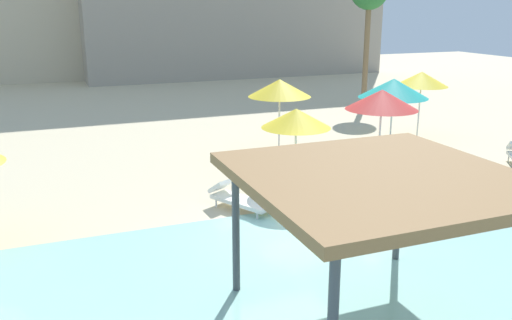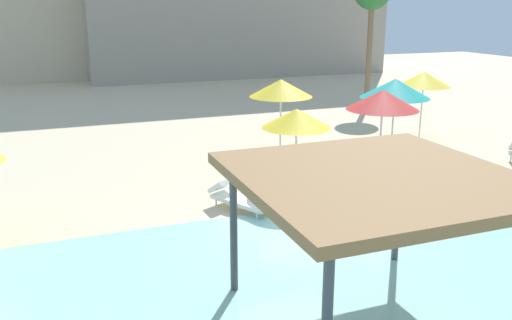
{
  "view_description": "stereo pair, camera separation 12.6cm",
  "coord_description": "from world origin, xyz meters",
  "px_view_note": "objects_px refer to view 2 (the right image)",
  "views": [
    {
      "loc": [
        -5.1,
        -10.69,
        5.19
      ],
      "look_at": [
        -0.09,
        2.0,
        1.3
      ],
      "focal_mm": 38.38,
      "sensor_mm": 36.0,
      "label": 1
    },
    {
      "loc": [
        -4.99,
        -10.74,
        5.19
      ],
      "look_at": [
        -0.09,
        2.0,
        1.3
      ],
      "focal_mm": 38.38,
      "sensor_mm": 36.0,
      "label": 2
    }
  ],
  "objects_px": {
    "beach_umbrella_teal_0": "(395,88)",
    "lounge_chair_2": "(237,198)",
    "beach_umbrella_red_6": "(383,100)",
    "beach_umbrella_yellow_3": "(424,79)",
    "shade_pavilion": "(376,183)",
    "beach_umbrella_yellow_5": "(281,88)",
    "beach_umbrella_yellow_1": "(297,118)"
  },
  "relations": [
    {
      "from": "beach_umbrella_teal_0",
      "to": "lounge_chair_2",
      "type": "distance_m",
      "value": 7.62
    },
    {
      "from": "beach_umbrella_red_6",
      "to": "beach_umbrella_yellow_3",
      "type": "bearing_deg",
      "value": 41.89
    },
    {
      "from": "shade_pavilion",
      "to": "lounge_chair_2",
      "type": "relative_size",
      "value": 2.17
    },
    {
      "from": "beach_umbrella_yellow_5",
      "to": "lounge_chair_2",
      "type": "xyz_separation_m",
      "value": [
        -3.12,
        -4.36,
        -2.1
      ]
    },
    {
      "from": "beach_umbrella_yellow_5",
      "to": "lounge_chair_2",
      "type": "height_order",
      "value": "beach_umbrella_yellow_5"
    },
    {
      "from": "beach_umbrella_red_6",
      "to": "lounge_chair_2",
      "type": "distance_m",
      "value": 5.32
    },
    {
      "from": "beach_umbrella_yellow_5",
      "to": "beach_umbrella_yellow_1",
      "type": "bearing_deg",
      "value": -107.4
    },
    {
      "from": "beach_umbrella_teal_0",
      "to": "beach_umbrella_red_6",
      "type": "distance_m",
      "value": 2.88
    },
    {
      "from": "beach_umbrella_teal_0",
      "to": "lounge_chair_2",
      "type": "bearing_deg",
      "value": -156.7
    },
    {
      "from": "shade_pavilion",
      "to": "beach_umbrella_yellow_5",
      "type": "distance_m",
      "value": 10.53
    },
    {
      "from": "beach_umbrella_yellow_1",
      "to": "beach_umbrella_red_6",
      "type": "bearing_deg",
      "value": 4.1
    },
    {
      "from": "beach_umbrella_yellow_1",
      "to": "beach_umbrella_red_6",
      "type": "height_order",
      "value": "beach_umbrella_red_6"
    },
    {
      "from": "beach_umbrella_teal_0",
      "to": "lounge_chair_2",
      "type": "xyz_separation_m",
      "value": [
        -6.73,
        -2.9,
        -2.1
      ]
    },
    {
      "from": "beach_umbrella_yellow_1",
      "to": "lounge_chair_2",
      "type": "xyz_separation_m",
      "value": [
        -1.92,
        -0.55,
        -1.86
      ]
    },
    {
      "from": "shade_pavilion",
      "to": "beach_umbrella_teal_0",
      "type": "height_order",
      "value": "beach_umbrella_teal_0"
    },
    {
      "from": "beach_umbrella_yellow_5",
      "to": "beach_umbrella_red_6",
      "type": "distance_m",
      "value": 3.98
    },
    {
      "from": "beach_umbrella_teal_0",
      "to": "beach_umbrella_yellow_1",
      "type": "height_order",
      "value": "beach_umbrella_teal_0"
    },
    {
      "from": "shade_pavilion",
      "to": "beach_umbrella_yellow_3",
      "type": "height_order",
      "value": "shade_pavilion"
    },
    {
      "from": "beach_umbrella_yellow_3",
      "to": "beach_umbrella_red_6",
      "type": "height_order",
      "value": "beach_umbrella_red_6"
    },
    {
      "from": "lounge_chair_2",
      "to": "beach_umbrella_red_6",
      "type": "bearing_deg",
      "value": 71.39
    },
    {
      "from": "lounge_chair_2",
      "to": "beach_umbrella_yellow_1",
      "type": "bearing_deg",
      "value": 78.38
    },
    {
      "from": "beach_umbrella_yellow_1",
      "to": "beach_umbrella_yellow_3",
      "type": "relative_size",
      "value": 0.93
    },
    {
      "from": "shade_pavilion",
      "to": "beach_umbrella_yellow_3",
      "type": "relative_size",
      "value": 1.61
    },
    {
      "from": "beach_umbrella_teal_0",
      "to": "beach_umbrella_yellow_3",
      "type": "relative_size",
      "value": 1.04
    },
    {
      "from": "beach_umbrella_yellow_1",
      "to": "lounge_chair_2",
      "type": "height_order",
      "value": "beach_umbrella_yellow_1"
    },
    {
      "from": "shade_pavilion",
      "to": "beach_umbrella_yellow_1",
      "type": "bearing_deg",
      "value": 75.82
    },
    {
      "from": "beach_umbrella_yellow_3",
      "to": "beach_umbrella_red_6",
      "type": "relative_size",
      "value": 0.95
    },
    {
      "from": "shade_pavilion",
      "to": "beach_umbrella_yellow_3",
      "type": "distance_m",
      "value": 14.18
    },
    {
      "from": "shade_pavilion",
      "to": "beach_umbrella_teal_0",
      "type": "bearing_deg",
      "value": 53.57
    },
    {
      "from": "beach_umbrella_yellow_5",
      "to": "beach_umbrella_red_6",
      "type": "height_order",
      "value": "beach_umbrella_red_6"
    },
    {
      "from": "lounge_chair_2",
      "to": "shade_pavilion",
      "type": "bearing_deg",
      "value": -24.37
    },
    {
      "from": "shade_pavilion",
      "to": "beach_umbrella_red_6",
      "type": "height_order",
      "value": "beach_umbrella_red_6"
    }
  ]
}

